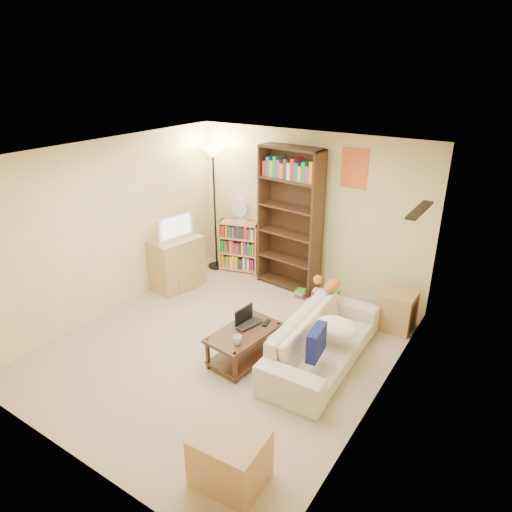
% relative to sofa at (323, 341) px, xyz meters
% --- Properties ---
extents(room, '(4.50, 4.54, 2.52)m').
position_rel_sofa_xyz_m(room, '(-1.21, -0.38, 1.33)').
color(room, '#BFAD8F').
rests_on(room, ground).
extents(sofa, '(2.08, 0.93, 0.59)m').
position_rel_sofa_xyz_m(sofa, '(0.00, 0.00, 0.00)').
color(sofa, beige).
rests_on(sofa, ground).
extents(navy_pillow, '(0.17, 0.40, 0.35)m').
position_rel_sofa_xyz_m(navy_pillow, '(0.11, -0.43, 0.27)').
color(navy_pillow, navy).
rests_on(navy_pillow, sofa).
extents(cream_blanket, '(0.54, 0.39, 0.23)m').
position_rel_sofa_xyz_m(cream_blanket, '(0.14, 0.05, 0.21)').
color(cream_blanket, white).
rests_on(cream_blanket, sofa).
extents(tabby_cat, '(0.46, 0.18, 0.16)m').
position_rel_sofa_xyz_m(tabby_cat, '(-0.29, 0.77, 0.38)').
color(tabby_cat, orange).
rests_on(tabby_cat, sofa).
extents(coffee_table, '(0.62, 0.99, 0.42)m').
position_rel_sofa_xyz_m(coffee_table, '(-0.83, -0.50, -0.03)').
color(coffee_table, '#44221A').
rests_on(coffee_table, ground).
extents(laptop, '(0.47, 0.40, 0.03)m').
position_rel_sofa_xyz_m(laptop, '(-0.79, -0.37, 0.13)').
color(laptop, black).
rests_on(laptop, coffee_table).
extents(laptop_screen, '(0.05, 0.31, 0.21)m').
position_rel_sofa_xyz_m(laptop_screen, '(-0.93, -0.35, 0.24)').
color(laptop_screen, white).
rests_on(laptop_screen, laptop).
extents(mug, '(0.20, 0.20, 0.10)m').
position_rel_sofa_xyz_m(mug, '(-0.74, -0.76, 0.17)').
color(mug, silver).
rests_on(mug, coffee_table).
extents(tv_remote, '(0.08, 0.17, 0.02)m').
position_rel_sofa_xyz_m(tv_remote, '(-0.69, -0.20, 0.13)').
color(tv_remote, black).
rests_on(tv_remote, coffee_table).
extents(tv_stand, '(0.70, 0.88, 0.85)m').
position_rel_sofa_xyz_m(tv_stand, '(-2.91, 0.57, 0.13)').
color(tv_stand, tan).
rests_on(tv_stand, ground).
extents(television, '(0.72, 0.33, 0.40)m').
position_rel_sofa_xyz_m(television, '(-2.91, 0.57, 0.75)').
color(television, black).
rests_on(television, tv_stand).
extents(tall_bookshelf, '(1.05, 0.43, 2.28)m').
position_rel_sofa_xyz_m(tall_bookshelf, '(-1.38, 1.59, 0.91)').
color(tall_bookshelf, '#3D2817').
rests_on(tall_bookshelf, ground).
extents(short_bookshelf, '(0.75, 0.45, 0.90)m').
position_rel_sofa_xyz_m(short_bookshelf, '(-2.41, 1.67, 0.15)').
color(short_bookshelf, tan).
rests_on(short_bookshelf, ground).
extents(desk_fan, '(0.32, 0.18, 0.44)m').
position_rel_sofa_xyz_m(desk_fan, '(-2.36, 1.62, 0.84)').
color(desk_fan, silver).
rests_on(desk_fan, short_bookshelf).
extents(floor_lamp, '(0.36, 0.36, 2.13)m').
position_rel_sofa_xyz_m(floor_lamp, '(-2.83, 1.54, 1.40)').
color(floor_lamp, black).
rests_on(floor_lamp, ground).
extents(side_table, '(0.48, 0.48, 0.55)m').
position_rel_sofa_xyz_m(side_table, '(0.51, 1.29, -0.02)').
color(side_table, tan).
rests_on(side_table, ground).
extents(end_cabinet, '(0.63, 0.54, 0.50)m').
position_rel_sofa_xyz_m(end_cabinet, '(0.08, -2.03, -0.04)').
color(end_cabinet, tan).
rests_on(end_cabinet, ground).
extents(book_stacks, '(0.68, 0.28, 0.21)m').
position_rel_sofa_xyz_m(book_stacks, '(-0.72, 1.41, -0.21)').
color(book_stacks, red).
rests_on(book_stacks, ground).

